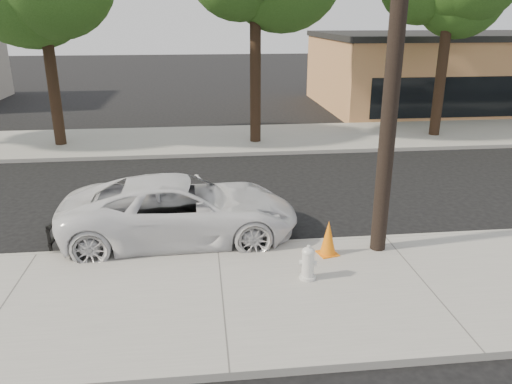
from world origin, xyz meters
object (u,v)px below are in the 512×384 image
at_px(utility_pole, 396,39).
at_px(fire_hydrant, 308,264).
at_px(traffic_cone, 328,238).
at_px(police_cruiser, 181,209).

xyz_separation_m(utility_pole, fire_hydrant, (-1.87, -1.17, -4.22)).
bearing_deg(fire_hydrant, traffic_cone, 69.75).
xyz_separation_m(utility_pole, traffic_cone, (-1.20, -0.16, -4.17)).
xyz_separation_m(fire_hydrant, traffic_cone, (0.67, 1.02, 0.05)).
distance_m(utility_pole, police_cruiser, 6.06).
relative_size(police_cruiser, traffic_cone, 7.01).
bearing_deg(utility_pole, police_cruiser, 163.34).
height_order(utility_pole, police_cruiser, utility_pole).
bearing_deg(fire_hydrant, police_cruiser, 148.73).
distance_m(police_cruiser, traffic_cone, 3.55).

